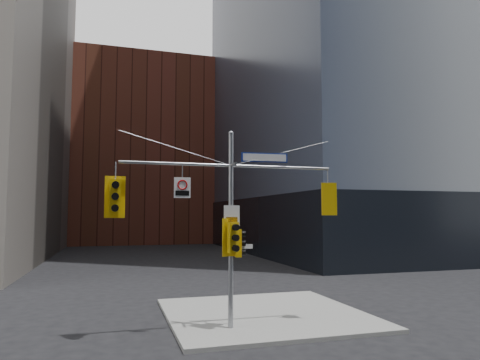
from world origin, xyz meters
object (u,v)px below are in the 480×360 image
signal_assembly (231,208)px  traffic_light_pole_front (233,238)px  traffic_light_east_arm (328,199)px  traffic_light_pole_side (239,243)px  regulatory_sign_arm (182,187)px  street_sign_blade (265,158)px  traffic_light_west_arm (115,197)px

signal_assembly → traffic_light_pole_front: 1.08m
traffic_light_east_arm → traffic_light_pole_front: (-3.96, -0.27, -1.43)m
traffic_light_pole_side → traffic_light_pole_front: traffic_light_pole_front is taller
traffic_light_pole_side → traffic_light_pole_front: size_ratio=0.74×
traffic_light_pole_front → regulatory_sign_arm: (-1.80, 0.25, 1.80)m
traffic_light_east_arm → street_sign_blade: bearing=12.9°
signal_assembly → street_sign_blade: 2.34m
traffic_light_pole_front → street_sign_blade: street_sign_blade is taller
traffic_light_west_arm → regulatory_sign_arm: size_ratio=1.97×
signal_assembly → traffic_light_east_arm: (3.96, 0.00, 0.38)m
traffic_light_east_arm → street_sign_blade: size_ratio=0.71×
street_sign_blade → regulatory_sign_arm: street_sign_blade is taller
regulatory_sign_arm → traffic_light_west_arm: bearing=-179.9°
signal_assembly → traffic_light_west_arm: bearing=179.8°
traffic_light_pole_side → traffic_light_pole_front: (-0.32, -0.27, 0.22)m
signal_assembly → traffic_light_pole_side: size_ratio=7.98×
traffic_light_west_arm → traffic_light_pole_front: size_ratio=1.06×
street_sign_blade → traffic_light_pole_front: bearing=-164.1°
traffic_light_west_arm → traffic_light_pole_side: bearing=-1.8°
traffic_light_pole_front → traffic_light_pole_side: bearing=26.3°
traffic_light_pole_front → regulatory_sign_arm: size_ratio=1.86×
traffic_light_east_arm → regulatory_sign_arm: bearing=13.1°
signal_assembly → traffic_light_pole_front: (-0.00, -0.27, -1.04)m
traffic_light_west_arm → traffic_light_east_arm: traffic_light_west_arm is taller
traffic_light_east_arm → street_sign_blade: (-2.64, 0.00, 1.55)m
traffic_light_pole_side → traffic_light_east_arm: bearing=-80.0°
traffic_light_pole_side → street_sign_blade: size_ratio=0.56×
traffic_light_east_arm → traffic_light_pole_front: size_ratio=0.93×
traffic_light_west_arm → regulatory_sign_arm: traffic_light_west_arm is taller
traffic_light_pole_side → traffic_light_pole_front: 0.47m
signal_assembly → street_sign_blade: (1.32, 0.00, 1.93)m
signal_assembly → street_sign_blade: signal_assembly is taller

